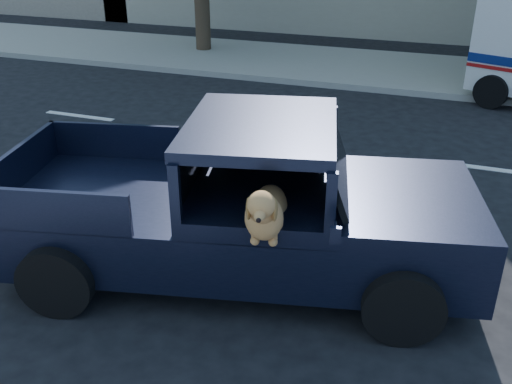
% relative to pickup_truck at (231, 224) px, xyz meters
% --- Properties ---
extents(ground, '(120.00, 120.00, 0.00)m').
position_rel_pickup_truck_xyz_m(ground, '(-1.13, 0.80, -0.63)').
color(ground, black).
rests_on(ground, ground).
extents(far_sidewalk, '(60.00, 4.00, 0.15)m').
position_rel_pickup_truck_xyz_m(far_sidewalk, '(-1.13, 10.00, -0.55)').
color(far_sidewalk, gray).
rests_on(far_sidewalk, ground).
extents(lane_stripes, '(21.60, 0.14, 0.01)m').
position_rel_pickup_truck_xyz_m(lane_stripes, '(0.87, 4.20, -0.62)').
color(lane_stripes, silver).
rests_on(lane_stripes, ground).
extents(pickup_truck, '(5.51, 3.19, 1.86)m').
position_rel_pickup_truck_xyz_m(pickup_truck, '(0.00, 0.00, 0.00)').
color(pickup_truck, black).
rests_on(pickup_truck, ground).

